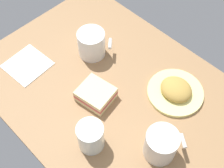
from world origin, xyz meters
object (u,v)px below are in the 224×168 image
(sandwich_main, at_px, (96,94))
(glass_of_milk, at_px, (91,137))
(coffee_mug_black, at_px, (161,144))
(paper_napkin, at_px, (27,65))
(plate_of_food, at_px, (176,91))
(coffee_mug_milky, at_px, (92,44))

(sandwich_main, bearing_deg, glass_of_milk, 131.93)
(coffee_mug_black, bearing_deg, sandwich_main, 0.85)
(sandwich_main, relative_size, paper_napkin, 0.88)
(plate_of_food, relative_size, coffee_mug_black, 1.61)
(sandwich_main, bearing_deg, coffee_mug_black, -179.15)
(coffee_mug_milky, xyz_separation_m, paper_napkin, (0.12, 0.20, -0.05))
(coffee_mug_black, xyz_separation_m, coffee_mug_milky, (0.41, -0.12, -0.00))
(coffee_mug_black, xyz_separation_m, sandwich_main, (0.26, 0.00, -0.03))
(plate_of_food, height_order, sandwich_main, plate_of_food)
(sandwich_main, height_order, glass_of_milk, glass_of_milk)
(glass_of_milk, relative_size, paper_napkin, 0.70)
(coffee_mug_black, xyz_separation_m, paper_napkin, (0.53, 0.08, -0.05))
(paper_napkin, bearing_deg, coffee_mug_milky, -121.10)
(coffee_mug_milky, height_order, glass_of_milk, coffee_mug_milky)
(plate_of_food, xyz_separation_m, coffee_mug_milky, (0.32, 0.07, 0.03))
(coffee_mug_black, relative_size, paper_napkin, 0.84)
(glass_of_milk, bearing_deg, sandwich_main, -48.07)
(plate_of_food, bearing_deg, paper_napkin, 31.92)
(sandwich_main, bearing_deg, paper_napkin, 16.24)
(coffee_mug_milky, bearing_deg, paper_napkin, 58.90)
(coffee_mug_black, height_order, coffee_mug_milky, same)
(plate_of_food, distance_m, paper_napkin, 0.52)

